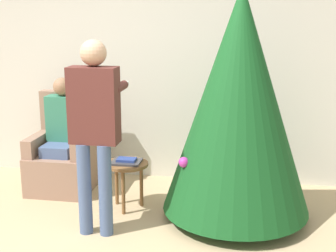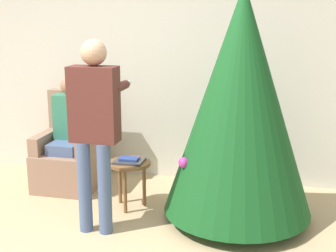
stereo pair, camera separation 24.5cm
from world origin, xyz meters
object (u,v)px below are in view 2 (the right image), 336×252
at_px(armchair, 71,155).
at_px(person_seated, 69,128).
at_px(person_standing, 94,119).
at_px(side_stool, 129,169).
at_px(christmas_tree, 240,102).

relative_size(armchair, person_seated, 0.86).
xyz_separation_m(person_standing, side_stool, (0.13, 0.53, -0.62)).
bearing_deg(person_standing, side_stool, 75.92).
bearing_deg(armchair, person_standing, -54.38).
bearing_deg(side_stool, christmas_tree, -2.44).
bearing_deg(person_standing, armchair, 125.62).
bearing_deg(side_stool, person_seated, 153.95).
relative_size(christmas_tree, person_standing, 1.28).
relative_size(armchair, side_stool, 2.22).
bearing_deg(person_standing, christmas_tree, 21.91).
relative_size(person_seated, side_stool, 2.59).
bearing_deg(armchair, christmas_tree, -14.34).
height_order(person_standing, side_stool, person_standing).
relative_size(christmas_tree, person_seated, 1.76).
xyz_separation_m(christmas_tree, side_stool, (-1.08, 0.05, -0.74)).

